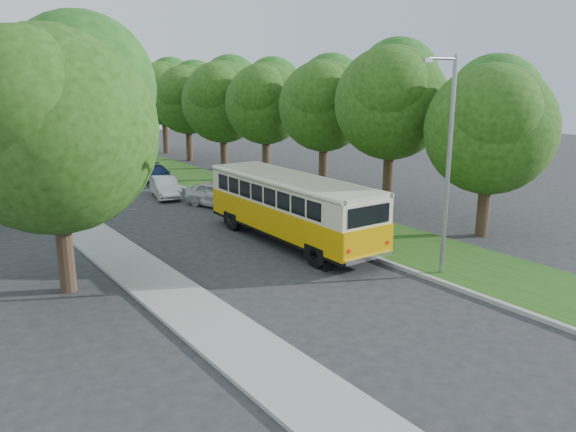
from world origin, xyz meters
TOP-DOWN VIEW (x-y plane):
  - ground at (0.00, 0.00)m, footprint 120.00×120.00m
  - curb at (3.60, 5.00)m, footprint 0.20×70.00m
  - grass_verge at (5.95, 5.00)m, footprint 4.50×70.00m
  - sidewalk at (-4.80, 5.00)m, footprint 2.20×70.00m
  - treeline at (3.15, 17.99)m, footprint 24.27×41.91m
  - lamppost_near at (4.21, -2.50)m, footprint 1.71×0.16m
  - lamppost_far at (-4.70, 16.00)m, footprint 1.71×0.16m
  - warning_sign at (-4.50, 11.98)m, footprint 0.56×0.10m
  - vintage_bus at (2.24, 4.29)m, footprint 2.79×10.29m
  - car_silver at (3.00, 12.39)m, footprint 2.97×4.58m
  - car_white at (1.60, 16.71)m, footprint 2.18×4.09m
  - car_blue at (3.00, 21.37)m, footprint 2.20×4.38m
  - car_grey at (1.30, 26.19)m, footprint 2.62×4.65m

SIDE VIEW (x-z plane):
  - ground at x=0.00m, z-range 0.00..0.00m
  - sidewalk at x=-4.80m, z-range 0.00..0.12m
  - grass_verge at x=5.95m, z-range 0.00..0.13m
  - curb at x=3.60m, z-range 0.00..0.15m
  - car_blue at x=3.00m, z-range 0.00..1.22m
  - car_grey at x=1.30m, z-range 0.00..1.23m
  - car_white at x=1.60m, z-range 0.00..1.28m
  - car_silver at x=3.00m, z-range 0.00..1.45m
  - vintage_bus at x=2.24m, z-range 0.00..3.05m
  - warning_sign at x=-4.50m, z-range 0.46..2.96m
  - lamppost_far at x=-4.70m, z-range 0.37..7.87m
  - lamppost_near at x=4.21m, z-range 0.37..8.37m
  - treeline at x=3.15m, z-range 1.20..10.66m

